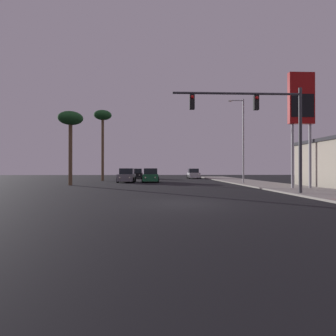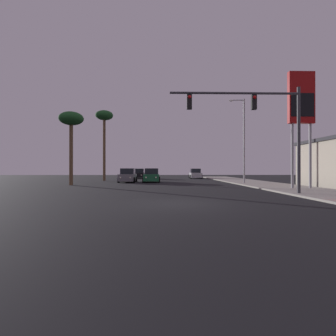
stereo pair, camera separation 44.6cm
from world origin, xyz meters
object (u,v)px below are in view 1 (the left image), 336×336
at_px(car_grey, 127,176).
at_px(traffic_light_mast, 263,117).
at_px(car_green, 151,176).
at_px(street_lamp, 242,136).
at_px(car_black, 137,174).
at_px(car_silver, 193,174).
at_px(palm_tree_near, 70,121).
at_px(palm_tree_mid, 103,119).
at_px(gas_station_sign, 301,105).

relative_size(car_grey, traffic_light_mast, 0.54).
height_order(car_green, street_lamp, street_lamp).
bearing_deg(traffic_light_mast, car_black, 109.13).
relative_size(car_silver, car_black, 1.00).
bearing_deg(palm_tree_near, street_lamp, 5.41).
bearing_deg(palm_tree_mid, car_black, 64.44).
height_order(car_silver, traffic_light_mast, traffic_light_mast).
height_order(car_grey, street_lamp, street_lamp).
bearing_deg(traffic_light_mast, street_lamp, 77.72).
bearing_deg(car_grey, palm_tree_mid, -47.17).
relative_size(traffic_light_mast, gas_station_sign, 0.89).
height_order(car_green, palm_tree_near, palm_tree_near).
distance_m(car_silver, gas_station_sign, 25.68).
bearing_deg(car_black, gas_station_sign, 119.58).
relative_size(car_green, street_lamp, 0.48).
height_order(car_black, palm_tree_mid, palm_tree_mid).
bearing_deg(palm_tree_near, car_green, 37.71).
bearing_deg(gas_station_sign, traffic_light_mast, -138.73).
relative_size(car_grey, gas_station_sign, 0.48).
bearing_deg(car_silver, car_green, 61.56).
height_order(car_silver, car_grey, same).
bearing_deg(car_green, street_lamp, 156.10).
distance_m(car_green, traffic_light_mast, 18.25).
bearing_deg(street_lamp, car_black, 126.82).
xyz_separation_m(car_black, traffic_light_mast, (9.95, -28.69, 4.00)).
height_order(car_black, car_grey, same).
xyz_separation_m(car_grey, palm_tree_near, (-4.82, -5.92, 5.51)).
xyz_separation_m(car_silver, car_grey, (-9.87, -12.44, 0.00)).
xyz_separation_m(car_black, gas_station_sign, (14.66, -24.55, 5.86)).
bearing_deg(gas_station_sign, car_green, 134.85).
distance_m(car_green, car_black, 12.73).
distance_m(car_green, palm_tree_near, 11.22).
xyz_separation_m(car_silver, car_green, (-6.97, -12.39, 0.00)).
distance_m(car_grey, traffic_light_mast, 19.55).
height_order(car_black, traffic_light_mast, traffic_light_mast).
relative_size(car_silver, traffic_light_mast, 0.54).
bearing_deg(car_grey, car_silver, -128.27).
height_order(street_lamp, gas_station_sign, same).
xyz_separation_m(car_silver, gas_station_sign, (5.07, -24.48, 5.86)).
relative_size(car_black, palm_tree_mid, 0.45).
relative_size(car_grey, street_lamp, 0.48).
distance_m(car_silver, palm_tree_mid, 17.72).
bearing_deg(traffic_light_mast, gas_station_sign, 41.27).
bearing_deg(gas_station_sign, street_lamp, 105.21).
distance_m(car_grey, street_lamp, 14.19).
bearing_deg(car_grey, street_lamp, 161.81).
bearing_deg(car_grey, car_black, -91.09).
height_order(car_silver, palm_tree_near, palm_tree_near).
height_order(car_silver, car_black, same).
bearing_deg(gas_station_sign, car_black, 120.85).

